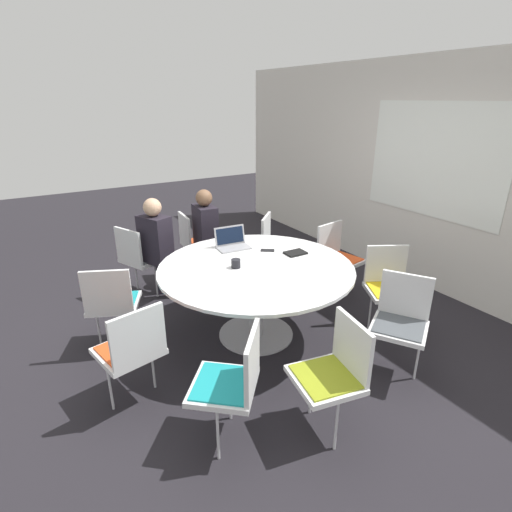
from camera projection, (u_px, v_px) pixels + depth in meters
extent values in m
plane|color=black|center=(256.00, 334.00, 4.04)|extent=(16.00, 16.00, 0.00)
cube|color=silver|center=(433.00, 178.00, 4.72)|extent=(8.00, 0.06, 2.70)
cube|color=white|center=(434.00, 161.00, 4.63)|extent=(1.80, 0.01, 1.30)
cylinder|color=#B7B7BC|center=(256.00, 334.00, 4.03)|extent=(0.74, 0.74, 0.02)
cylinder|color=#B7B7BC|center=(256.00, 302.00, 3.90)|extent=(0.15, 0.15, 0.70)
cylinder|color=white|center=(256.00, 267.00, 3.76)|extent=(1.85, 1.85, 0.03)
cube|color=silver|center=(200.00, 244.00, 5.23)|extent=(0.47, 0.45, 0.04)
cube|color=#E04C1E|center=(200.00, 242.00, 5.22)|extent=(0.42, 0.40, 0.01)
cube|color=silver|center=(185.00, 230.00, 5.06)|extent=(0.42, 0.06, 0.40)
cylinder|color=silver|center=(197.00, 256.00, 5.46)|extent=(0.02, 0.02, 0.42)
cylinder|color=silver|center=(206.00, 265.00, 5.16)|extent=(0.02, 0.02, 0.42)
cube|color=silver|center=(144.00, 259.00, 4.74)|extent=(0.57, 0.56, 0.04)
cube|color=#4C5156|center=(144.00, 257.00, 4.73)|extent=(0.50, 0.49, 0.01)
cube|color=silver|center=(128.00, 246.00, 4.51)|extent=(0.39, 0.20, 0.40)
cylinder|color=silver|center=(136.00, 273.00, 4.93)|extent=(0.02, 0.02, 0.42)
cylinder|color=silver|center=(156.00, 280.00, 4.73)|extent=(0.02, 0.02, 0.42)
cube|color=silver|center=(115.00, 303.00, 3.72)|extent=(0.56, 0.57, 0.04)
cube|color=teal|center=(114.00, 301.00, 3.71)|extent=(0.50, 0.50, 0.01)
cube|color=silver|center=(107.00, 292.00, 3.46)|extent=(0.20, 0.39, 0.40)
cylinder|color=silver|center=(98.00, 326.00, 3.78)|extent=(0.02, 0.02, 0.42)
cylinder|color=silver|center=(137.00, 324.00, 3.83)|extent=(0.02, 0.02, 0.42)
cube|color=silver|center=(129.00, 351.00, 3.02)|extent=(0.50, 0.52, 0.04)
cube|color=#E04C1E|center=(128.00, 348.00, 3.01)|extent=(0.44, 0.46, 0.01)
cube|color=silver|center=(138.00, 337.00, 2.81)|extent=(0.12, 0.41, 0.40)
cylinder|color=silver|center=(110.00, 387.00, 2.99)|extent=(0.02, 0.02, 0.42)
cylinder|color=silver|center=(153.00, 366.00, 3.22)|extent=(0.02, 0.02, 0.42)
cube|color=silver|center=(223.00, 386.00, 2.65)|extent=(0.61, 0.61, 0.04)
cube|color=teal|center=(223.00, 383.00, 2.64)|extent=(0.53, 0.53, 0.01)
cube|color=silver|center=(252.00, 362.00, 2.54)|extent=(0.34, 0.29, 0.40)
cylinder|color=silver|center=(218.00, 434.00, 2.57)|extent=(0.02, 0.02, 0.42)
cylinder|color=silver|center=(230.00, 395.00, 2.90)|extent=(0.02, 0.02, 0.42)
cube|color=silver|center=(325.00, 380.00, 2.72)|extent=(0.51, 0.49, 0.04)
cube|color=olive|center=(325.00, 376.00, 2.71)|extent=(0.45, 0.43, 0.01)
cube|color=silver|center=(352.00, 346.00, 2.70)|extent=(0.42, 0.11, 0.40)
cylinder|color=silver|center=(336.00, 425.00, 2.64)|extent=(0.02, 0.02, 0.42)
cylinder|color=silver|center=(311.00, 390.00, 2.96)|extent=(0.02, 0.02, 0.42)
cube|color=silver|center=(399.00, 329.00, 3.31)|extent=(0.60, 0.59, 0.04)
cube|color=#4C5156|center=(399.00, 326.00, 3.30)|extent=(0.52, 0.52, 0.01)
cube|color=silver|center=(406.00, 295.00, 3.39)|extent=(0.37, 0.25, 0.40)
cylinder|color=silver|center=(418.00, 358.00, 3.32)|extent=(0.02, 0.02, 0.42)
cylinder|color=silver|center=(374.00, 346.00, 3.48)|extent=(0.02, 0.02, 0.42)
cube|color=silver|center=(390.00, 292.00, 3.94)|extent=(0.58, 0.59, 0.04)
cube|color=gold|center=(391.00, 290.00, 3.93)|extent=(0.51, 0.52, 0.01)
cube|color=silver|center=(386.00, 264.00, 4.04)|extent=(0.22, 0.38, 0.40)
cylinder|color=silver|center=(405.00, 312.00, 4.03)|extent=(0.02, 0.02, 0.42)
cylinder|color=silver|center=(370.00, 313.00, 4.02)|extent=(0.02, 0.02, 0.42)
cube|color=silver|center=(341.00, 261.00, 4.69)|extent=(0.49, 0.51, 0.04)
cube|color=#E04C1E|center=(341.00, 259.00, 4.68)|extent=(0.43, 0.45, 0.01)
cube|color=silver|center=(329.00, 239.00, 4.74)|extent=(0.10, 0.42, 0.40)
cylinder|color=silver|center=(349.00, 275.00, 4.88)|extent=(0.02, 0.02, 0.42)
cylinder|color=silver|center=(330.00, 283.00, 4.66)|extent=(0.02, 0.02, 0.42)
cube|color=silver|center=(281.00, 249.00, 5.07)|extent=(0.61, 0.61, 0.04)
cube|color=#4C5156|center=(281.00, 247.00, 5.06)|extent=(0.54, 0.54, 0.01)
cube|color=silver|center=(266.00, 231.00, 5.04)|extent=(0.32, 0.32, 0.40)
cylinder|color=silver|center=(283.00, 260.00, 5.32)|extent=(0.02, 0.02, 0.42)
cylinder|color=silver|center=(278.00, 271.00, 5.00)|extent=(0.02, 0.02, 0.42)
cylinder|color=#231E28|center=(212.00, 262.00, 5.22)|extent=(0.10, 0.10, 0.46)
cylinder|color=#231E28|center=(217.00, 267.00, 5.07)|extent=(0.10, 0.10, 0.46)
cube|color=#231E28|center=(205.00, 228.00, 4.92)|extent=(0.38, 0.25, 0.55)
sphere|color=brown|center=(204.00, 198.00, 4.78)|extent=(0.20, 0.20, 0.20)
cylinder|color=#231E28|center=(161.00, 275.00, 4.82)|extent=(0.10, 0.10, 0.46)
cylinder|color=#231E28|center=(171.00, 279.00, 4.72)|extent=(0.10, 0.10, 0.46)
cube|color=#231E28|center=(155.00, 240.00, 4.51)|extent=(0.42, 0.35, 0.55)
sphere|color=tan|center=(152.00, 207.00, 4.37)|extent=(0.20, 0.20, 0.20)
cube|color=#99999E|center=(234.00, 248.00, 4.19)|extent=(0.24, 0.35, 0.02)
cube|color=#99999E|center=(230.00, 235.00, 4.23)|extent=(0.08, 0.34, 0.20)
cube|color=black|center=(230.00, 235.00, 4.23)|extent=(0.06, 0.30, 0.17)
cube|color=black|center=(295.00, 253.00, 4.04)|extent=(0.15, 0.21, 0.02)
cylinder|color=black|center=(236.00, 263.00, 3.71)|extent=(0.09, 0.09, 0.08)
cube|color=black|center=(268.00, 250.00, 4.13)|extent=(0.14, 0.15, 0.01)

